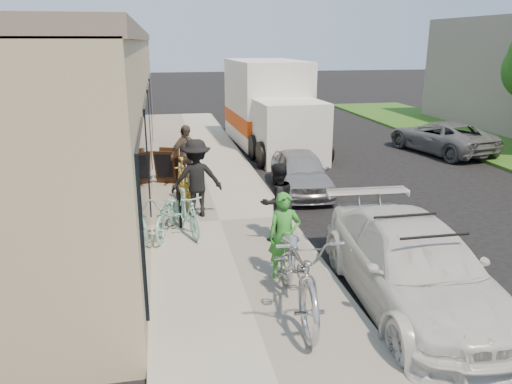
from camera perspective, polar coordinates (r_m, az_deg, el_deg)
ground at (r=8.91m, az=11.40°, el=-9.83°), size 120.00×120.00×0.00m
sidewalk at (r=11.08m, az=-4.14°, el=-3.62°), size 3.00×34.00×0.15m
curb at (r=11.36m, az=3.65°, el=-3.15°), size 0.12×34.00×0.13m
storefront at (r=15.55m, az=-18.74°, el=9.28°), size 3.60×20.00×4.22m
bike_rack at (r=10.82m, az=-8.81°, el=-1.24°), size 0.08×0.56×0.78m
sandwich_board at (r=14.05m, az=-10.19°, el=2.96°), size 0.74×0.74×0.94m
sedan_white at (r=8.06m, az=17.53°, el=-8.08°), size 2.10×4.63×1.36m
sedan_silver at (r=13.52m, az=5.14°, el=2.33°), size 1.58×3.41×1.13m
moving_truck at (r=19.19m, az=1.64°, el=9.38°), size 2.73×6.69×3.24m
far_car_gray at (r=19.52m, az=20.37°, el=5.93°), size 2.79×4.54×1.17m
tandem_bike at (r=7.29m, az=4.83°, el=-8.60°), size 1.06×2.62×1.35m
woman_rider at (r=8.23m, az=3.25°, el=-5.04°), size 0.57×0.42×1.47m
man_standing at (r=9.77m, az=2.41°, el=-1.13°), size 0.94×0.86×1.56m
cruiser_bike_a at (r=10.26m, az=-7.89°, el=-2.34°), size 0.81×1.56×0.90m
cruiser_bike_b at (r=10.29m, az=-10.09°, el=-2.43°), size 1.00×1.78×0.89m
cruiser_bike_c at (r=12.04m, az=-8.22°, el=1.07°), size 0.72×1.89×1.11m
bystander_a at (r=11.16m, az=-6.81°, el=1.58°), size 1.15×0.69×1.75m
bystander_b at (r=13.53m, az=-8.03°, el=4.09°), size 1.04×0.90×1.68m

